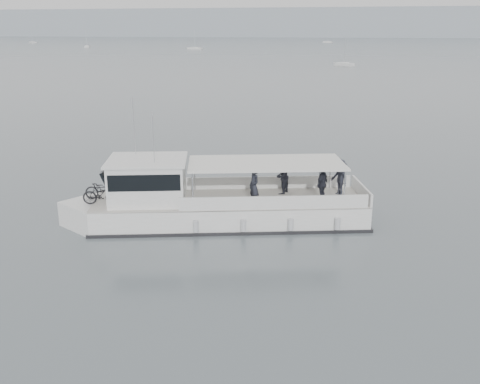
# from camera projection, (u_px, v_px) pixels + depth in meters

# --- Properties ---
(ground) EXTENTS (1400.00, 1400.00, 0.00)m
(ground) POSITION_uv_depth(u_px,v_px,m) (190.00, 223.00, 26.28)
(ground) COLOR #505B5F
(ground) RESTS_ON ground
(headland) EXTENTS (1400.00, 90.00, 28.00)m
(headland) POSITION_uv_depth(u_px,v_px,m) (357.00, 23.00, 544.48)
(headland) COLOR #939EA8
(headland) RESTS_ON ground
(tour_boat) EXTENTS (14.87, 7.07, 6.26)m
(tour_boat) POSITION_uv_depth(u_px,v_px,m) (203.00, 203.00, 25.99)
(tour_boat) COLOR white
(tour_boat) RESTS_ON ground
(moored_fleet) EXTENTS (419.16, 319.77, 9.65)m
(moored_fleet) POSITION_uv_depth(u_px,v_px,m) (285.00, 49.00, 227.63)
(moored_fleet) COLOR white
(moored_fleet) RESTS_ON ground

